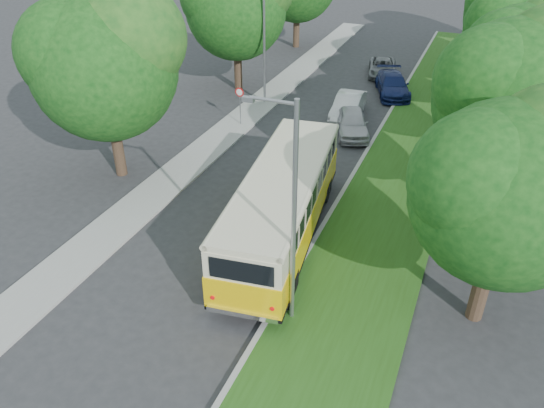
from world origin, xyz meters
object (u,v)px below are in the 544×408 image
at_px(car_grey, 382,67).
at_px(car_white, 348,106).
at_px(lamppost_far, 263,42).
at_px(car_silver, 352,122).
at_px(vintage_bus, 283,207).
at_px(lamppost_near, 291,212).
at_px(car_blue, 393,85).

bearing_deg(car_grey, car_white, -103.85).
bearing_deg(lamppost_far, car_silver, -20.88).
bearing_deg(car_silver, car_grey, 72.74).
xyz_separation_m(vintage_bus, car_silver, (-0.15, 11.63, -0.88)).
bearing_deg(car_white, car_grey, 85.69).
bearing_deg(car_white, lamppost_near, -83.72).
distance_m(lamppost_far, car_blue, 9.76).
distance_m(vintage_bus, car_white, 14.14).
relative_size(vintage_bus, car_white, 2.44).
xyz_separation_m(vintage_bus, car_blue, (0.73, 19.19, -0.90)).
height_order(lamppost_far, car_grey, lamppost_far).
relative_size(vintage_bus, car_silver, 2.50).
height_order(car_silver, car_grey, car_silver).
height_order(vintage_bus, car_silver, vintage_bus).
relative_size(lamppost_near, car_silver, 1.83).
relative_size(car_silver, car_grey, 1.00).
bearing_deg(car_silver, lamppost_far, 138.41).
distance_m(car_white, car_grey, 9.11).
relative_size(lamppost_far, car_blue, 1.51).
xyz_separation_m(car_silver, car_grey, (-0.70, 11.55, -0.14)).
relative_size(lamppost_far, vintage_bus, 0.69).
height_order(lamppost_near, car_blue, lamppost_near).
bearing_deg(lamppost_near, car_grey, 95.79).
distance_m(lamppost_near, car_white, 18.94).
bearing_deg(lamppost_far, car_white, -1.52).
height_order(car_white, car_grey, car_white).
distance_m(lamppost_far, car_grey, 11.40).
height_order(lamppost_near, car_silver, lamppost_near).
relative_size(lamppost_far, car_silver, 1.72).
xyz_separation_m(lamppost_far, car_white, (5.91, -0.16, -3.38)).
distance_m(car_silver, car_grey, 11.57).
bearing_deg(vintage_bus, lamppost_far, 108.84).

